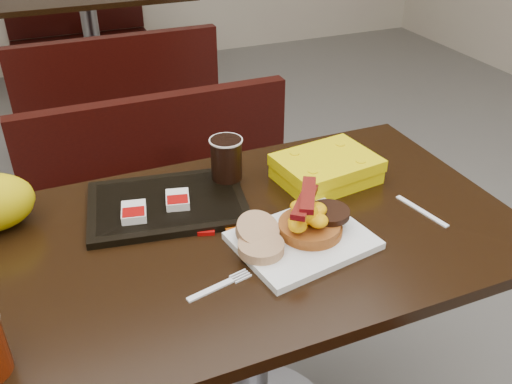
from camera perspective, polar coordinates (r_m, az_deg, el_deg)
name	(u,v)px	position (r m, az deg, el deg)	size (l,w,h in m)	color
table_near	(249,348)	(1.47, -0.70, -15.88)	(1.20, 0.70, 0.75)	black
bench_near_n	(176,212)	(1.99, -8.26, -2.07)	(1.00, 0.46, 0.72)	black
table_far	(95,54)	(3.70, -16.38, 13.59)	(1.20, 0.70, 0.75)	black
bench_far_s	(115,95)	(3.05, -14.38, 9.72)	(1.00, 0.46, 0.72)	black
bench_far_n	(80,28)	(4.37, -17.75, 15.91)	(1.00, 0.46, 0.72)	black
platter	(303,241)	(1.17, 4.86, -5.05)	(0.27, 0.21, 0.02)	white
pancake_stack	(310,226)	(1.18, 5.67, -3.58)	(0.14, 0.14, 0.03)	#A34D1B
sausage_patty	(329,213)	(1.19, 7.58, -2.14)	(0.09, 0.09, 0.01)	black
scrambled_eggs	(305,215)	(1.14, 5.09, -2.39)	(0.10, 0.08, 0.05)	yellow
bacon_strips	(305,200)	(1.13, 5.11, -0.85)	(0.16, 0.07, 0.01)	#4D050A
muffin_bottom	(261,247)	(1.12, 0.53, -5.73)	(0.10, 0.10, 0.02)	tan
muffin_top	(257,230)	(1.15, 0.14, -3.97)	(0.09, 0.09, 0.02)	tan
fork	(210,290)	(1.06, -4.75, -10.09)	(0.14, 0.03, 0.00)	white
knife	(422,211)	(1.33, 16.79, -1.89)	(0.15, 0.01, 0.00)	white
condiment_syrup	(236,231)	(1.20, -2.12, -4.08)	(0.04, 0.03, 0.01)	#C34908
condiment_ketchup	(206,231)	(1.21, -5.20, -4.00)	(0.04, 0.03, 0.01)	#8C0504
tray	(167,204)	(1.30, -9.17, -1.22)	(0.36, 0.26, 0.02)	black
hashbrown_sleeve_left	(134,212)	(1.25, -12.54, -2.04)	(0.05, 0.07, 0.02)	silver
hashbrown_sleeve_right	(178,200)	(1.28, -8.13, -0.79)	(0.05, 0.07, 0.02)	silver
coffee_cup_far	(226,159)	(1.35, -3.09, 3.46)	(0.08, 0.08, 0.11)	black
clamshell	(326,169)	(1.39, 7.30, 2.40)	(0.24, 0.18, 0.06)	yellow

